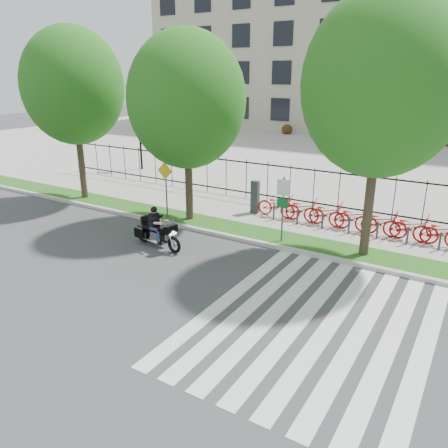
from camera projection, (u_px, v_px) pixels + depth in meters
The scene contains 16 objects.
ground at pixel (172, 279), 13.95m from camera, with size 120.00×120.00×0.00m, color #3B3B3E.
curb at pixel (236, 238), 17.22m from camera, with size 60.00×0.20×0.15m, color #B3B1A9.
grass_verge at pixel (247, 232), 17.91m from camera, with size 60.00×1.50×0.15m, color #235415.
sidewalk at pixel (273, 216), 19.92m from camera, with size 60.00×3.50×0.15m, color #ABA9A0.
plaza at pixel (371, 157), 34.03m from camera, with size 80.00×34.00×0.10m, color #ABA9A0.
crosswalk_stripes at pixel (316, 322), 11.55m from camera, with size 5.70×8.00×0.01m, color silver, non-canonical shape.
iron_fence at pixel (290, 185), 20.97m from camera, with size 30.00×0.06×2.00m, color black, non-canonical shape.
office_building at pixel (428, 37), 46.79m from camera, with size 60.00×21.90×20.15m.
lamp_post_left at pixel (139, 122), 28.52m from camera, with size 1.06×0.70×4.25m.
street_tree_0 at pixel (73, 86), 20.86m from camera, with size 4.83×4.83×8.27m.
street_tree_1 at pixel (187, 100), 17.67m from camera, with size 4.84×4.84×7.84m.
street_tree_2 at pixel (382, 85), 13.65m from camera, with size 5.13×5.13×8.70m.
bike_share_station at pixel (365, 220), 17.44m from camera, with size 10.09×0.89×1.50m.
sign_pole_regulatory at pixel (283, 201), 16.22m from camera, with size 0.50×0.09×2.50m.
sign_pole_warning at pixel (166, 182), 18.99m from camera, with size 0.78×0.09×2.49m.
motorcycle_rider at pixel (157, 231), 16.35m from camera, with size 2.43×0.92×1.89m.
Camera 1 is at (8.05, -9.85, 6.23)m, focal length 35.00 mm.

